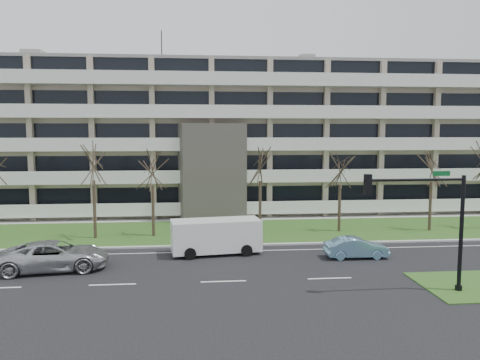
{
  "coord_description": "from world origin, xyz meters",
  "views": [
    {
      "loc": [
        -1.36,
        -25.05,
        8.21
      ],
      "look_at": [
        1.83,
        10.0,
        4.59
      ],
      "focal_mm": 35.0,
      "sensor_mm": 36.0,
      "label": 1
    }
  ],
  "objects": [
    {
      "name": "tree_2",
      "position": [
        -9.3,
        11.36,
        6.28
      ],
      "size": [
        4.04,
        4.04,
        8.08
      ],
      "color": "#382B21",
      "rests_on": "ground"
    },
    {
      "name": "tree_3",
      "position": [
        -4.88,
        11.74,
        5.57
      ],
      "size": [
        3.59,
        3.59,
        7.17
      ],
      "color": "#382B21",
      "rests_on": "ground"
    },
    {
      "name": "lane_edge_line",
      "position": [
        0.0,
        6.5,
        0.01
      ],
      "size": [
        90.0,
        0.12,
        0.01
      ],
      "primitive_type": "cube",
      "color": "white",
      "rests_on": "ground"
    },
    {
      "name": "grass_verge",
      "position": [
        0.0,
        13.0,
        0.03
      ],
      "size": [
        90.0,
        10.0,
        0.06
      ],
      "primitive_type": "cube",
      "color": "#2D511B",
      "rests_on": "ground"
    },
    {
      "name": "tree_6",
      "position": [
        17.85,
        11.71,
        5.7
      ],
      "size": [
        3.67,
        3.67,
        7.34
      ],
      "color": "#382B21",
      "rests_on": "ground"
    },
    {
      "name": "tree_5",
      "position": [
        10.24,
        12.08,
        5.41
      ],
      "size": [
        3.48,
        3.48,
        6.96
      ],
      "color": "#382B21",
      "rests_on": "ground"
    },
    {
      "name": "silver_pickup",
      "position": [
        -9.92,
        3.08,
        0.87
      ],
      "size": [
        6.55,
        3.64,
        1.73
      ],
      "primitive_type": "imported",
      "rotation": [
        0.0,
        0.0,
        1.7
      ],
      "color": "#B3B6BB",
      "rests_on": "ground"
    },
    {
      "name": "curb",
      "position": [
        0.0,
        8.0,
        0.06
      ],
      "size": [
        90.0,
        0.35,
        0.12
      ],
      "primitive_type": "cube",
      "color": "#B2B2AD",
      "rests_on": "ground"
    },
    {
      "name": "sidewalk",
      "position": [
        0.0,
        18.5,
        0.04
      ],
      "size": [
        90.0,
        2.0,
        0.08
      ],
      "primitive_type": "cube",
      "color": "#B2B2AD",
      "rests_on": "ground"
    },
    {
      "name": "traffic_signal",
      "position": [
        10.28,
        -2.7,
        4.05
      ],
      "size": [
        5.41,
        0.42,
        6.26
      ],
      "rotation": [
        0.0,
        0.0,
        0.01
      ],
      "color": "black",
      "rests_on": "ground"
    },
    {
      "name": "blue_sedan",
      "position": [
        8.94,
        4.11,
        0.67
      ],
      "size": [
        4.1,
        1.47,
        1.35
      ],
      "primitive_type": "imported",
      "rotation": [
        0.0,
        0.0,
        1.56
      ],
      "color": "#7AB0D3",
      "rests_on": "ground"
    },
    {
      "name": "apartment_building",
      "position": [
        -0.01,
        25.32,
        7.61
      ],
      "size": [
        60.5,
        15.1,
        18.75
      ],
      "color": "tan",
      "rests_on": "ground"
    },
    {
      "name": "ground",
      "position": [
        0.0,
        0.0,
        0.0
      ],
      "size": [
        160.0,
        160.0,
        0.0
      ],
      "primitive_type": "plane",
      "color": "black",
      "rests_on": "ground"
    },
    {
      "name": "tree_4",
      "position": [
        3.56,
        11.39,
        6.05
      ],
      "size": [
        3.89,
        3.89,
        7.78
      ],
      "color": "#382B21",
      "rests_on": "ground"
    },
    {
      "name": "white_van",
      "position": [
        -0.1,
        6.01,
        1.39
      ],
      "size": [
        6.22,
        3.06,
        2.32
      ],
      "rotation": [
        0.0,
        0.0,
        0.13
      ],
      "color": "white",
      "rests_on": "ground"
    }
  ]
}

